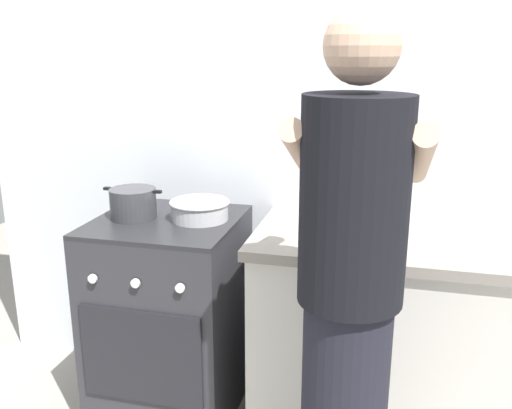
% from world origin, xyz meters
% --- Properties ---
extents(back_wall, '(3.20, 0.10, 2.50)m').
position_xyz_m(back_wall, '(0.20, 0.50, 1.25)').
color(back_wall, silver).
rests_on(back_wall, ground).
extents(countertop, '(1.00, 0.60, 0.90)m').
position_xyz_m(countertop, '(0.55, 0.15, 0.45)').
color(countertop, silver).
rests_on(countertop, ground).
extents(stove_range, '(0.60, 0.62, 0.90)m').
position_xyz_m(stove_range, '(-0.35, 0.15, 0.45)').
color(stove_range, '#2D2D33').
rests_on(stove_range, ground).
extents(pot, '(0.26, 0.20, 0.13)m').
position_xyz_m(pot, '(-0.49, 0.13, 0.96)').
color(pot, '#38383D').
rests_on(pot, stove_range).
extents(mixing_bowl, '(0.25, 0.25, 0.08)m').
position_xyz_m(mixing_bowl, '(-0.21, 0.18, 0.95)').
color(mixing_bowl, '#B7B7BC').
rests_on(mixing_bowl, stove_range).
extents(utensil_crock, '(0.10, 0.10, 0.32)m').
position_xyz_m(utensil_crock, '(0.33, 0.32, 0.99)').
color(utensil_crock, silver).
rests_on(utensil_crock, countertop).
extents(spice_bottle, '(0.04, 0.04, 0.08)m').
position_xyz_m(spice_bottle, '(0.57, 0.13, 0.94)').
color(spice_bottle, silver).
rests_on(spice_bottle, countertop).
extents(person, '(0.41, 0.50, 1.70)m').
position_xyz_m(person, '(0.47, -0.44, 0.86)').
color(person, black).
rests_on(person, ground).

